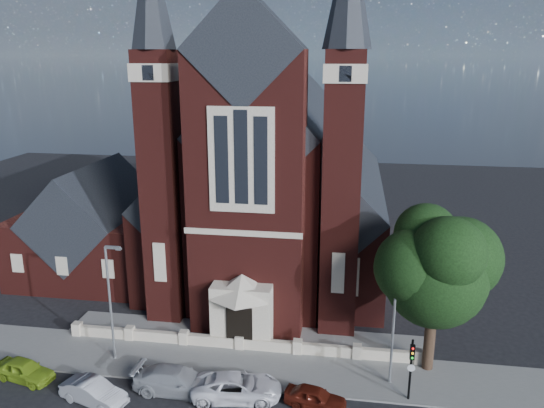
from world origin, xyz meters
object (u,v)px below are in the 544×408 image
(car_silver_a, at_px, (94,392))
(car_dark_red, at_px, (315,397))
(traffic_signal, at_px, (411,362))
(car_white_suv, at_px, (237,387))
(parish_hall, at_px, (96,231))
(street_tree, at_px, (438,271))
(car_silver_b, at_px, (177,381))
(church, at_px, (275,181))
(street_lamp_right, at_px, (395,317))
(street_lamp_left, at_px, (111,297))
(car_lime_van, at_px, (24,370))

(car_silver_a, xyz_separation_m, car_dark_red, (12.82, 1.57, -0.07))
(traffic_signal, bearing_deg, car_white_suv, -173.03)
(parish_hall, xyz_separation_m, street_tree, (28.60, -12.29, 2.95))
(street_tree, xyz_separation_m, car_silver_b, (-15.32, -4.50, -6.19))
(car_silver_a, distance_m, car_white_suv, 8.35)
(car_silver_b, distance_m, car_white_suv, 3.69)
(car_silver_b, bearing_deg, car_silver_a, 112.90)
(car_silver_a, bearing_deg, car_dark_red, -66.40)
(parish_hall, xyz_separation_m, traffic_signal, (27.00, -15.57, -1.43))
(church, xyz_separation_m, car_dark_red, (5.61, -21.86, -7.57))
(church, xyz_separation_m, parish_hall, (-16.00, -4.94, -4.17))
(traffic_signal, xyz_separation_m, car_white_suv, (-10.04, -1.23, -1.84))
(car_silver_a, distance_m, car_silver_b, 4.80)
(traffic_signal, height_order, car_white_suv, traffic_signal)
(church, distance_m, car_silver_a, 25.64)
(car_white_suv, distance_m, car_dark_red, 4.65)
(parish_hall, bearing_deg, car_white_suv, -44.73)
(street_lamp_right, bearing_deg, traffic_signal, -59.99)
(parish_hall, bearing_deg, street_tree, -23.26)
(parish_hall, height_order, car_silver_b, parish_hall)
(car_silver_a, bearing_deg, car_silver_b, -52.59)
(car_silver_b, bearing_deg, street_lamp_right, -75.63)
(street_lamp_left, height_order, car_silver_b, street_lamp_left)
(car_silver_a, bearing_deg, church, -0.50)
(car_lime_van, height_order, car_silver_a, car_silver_a)
(car_lime_van, bearing_deg, traffic_signal, -73.64)
(car_lime_van, relative_size, car_silver_a, 0.95)
(church, bearing_deg, car_dark_red, -75.60)
(parish_hall, height_order, car_white_suv, parish_hall)
(street_tree, relative_size, car_dark_red, 2.97)
(parish_hall, distance_m, street_tree, 31.27)
(street_lamp_left, bearing_deg, church, 67.34)
(car_white_suv, bearing_deg, car_silver_a, 93.97)
(car_white_suv, xyz_separation_m, car_dark_red, (4.65, -0.12, -0.13))
(car_silver_a, distance_m, car_dark_red, 12.92)
(street_lamp_left, bearing_deg, street_tree, 4.76)
(car_lime_van, xyz_separation_m, car_silver_a, (5.35, -1.46, 0.01))
(car_dark_red, bearing_deg, street_lamp_right, -44.86)
(street_tree, xyz_separation_m, car_silver_a, (-19.81, -6.20, -6.28))
(street_lamp_left, bearing_deg, car_silver_a, -81.18)
(street_tree, height_order, traffic_signal, street_tree)
(street_lamp_right, bearing_deg, car_white_suv, -162.93)
(church, relative_size, traffic_signal, 8.72)
(car_lime_van, bearing_deg, car_silver_b, -75.78)
(church, distance_m, street_tree, 21.38)
(street_lamp_left, bearing_deg, car_lime_van, -146.93)
(car_silver_a, bearing_deg, car_lime_van, 91.29)
(street_lamp_left, distance_m, car_silver_b, 7.02)
(parish_hall, xyz_separation_m, car_white_suv, (16.96, -16.80, -3.27))
(street_tree, xyz_separation_m, street_lamp_right, (-2.51, -1.71, -2.36))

